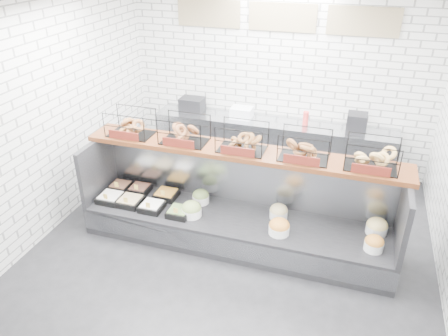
% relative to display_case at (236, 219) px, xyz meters
% --- Properties ---
extents(ground, '(5.50, 5.50, 0.00)m').
position_rel_display_case_xyz_m(ground, '(0.02, -0.34, -0.33)').
color(ground, black).
rests_on(ground, ground).
extents(room_shell, '(5.02, 5.51, 3.01)m').
position_rel_display_case_xyz_m(room_shell, '(0.02, 0.26, 1.73)').
color(room_shell, silver).
rests_on(room_shell, ground).
extents(display_case, '(4.00, 0.90, 1.20)m').
position_rel_display_case_xyz_m(display_case, '(0.00, 0.00, 0.00)').
color(display_case, black).
rests_on(display_case, ground).
extents(bagel_shelf, '(4.10, 0.50, 0.40)m').
position_rel_display_case_xyz_m(bagel_shelf, '(0.02, 0.17, 1.05)').
color(bagel_shelf, '#441F0E').
rests_on(bagel_shelf, display_case).
extents(prep_counter, '(4.00, 0.60, 1.20)m').
position_rel_display_case_xyz_m(prep_counter, '(0.01, 2.09, 0.14)').
color(prep_counter, '#93969B').
rests_on(prep_counter, ground).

